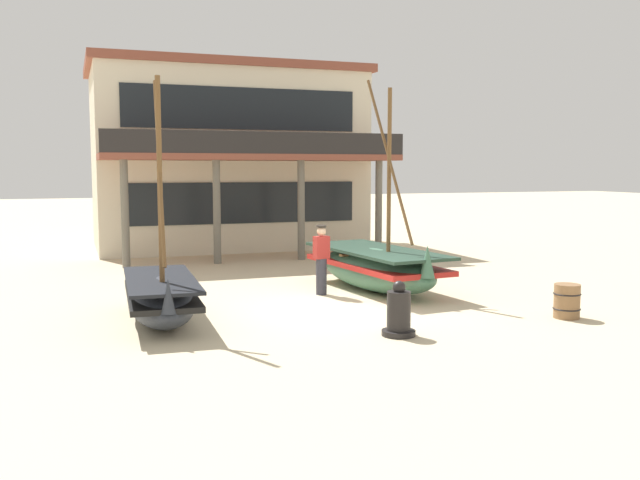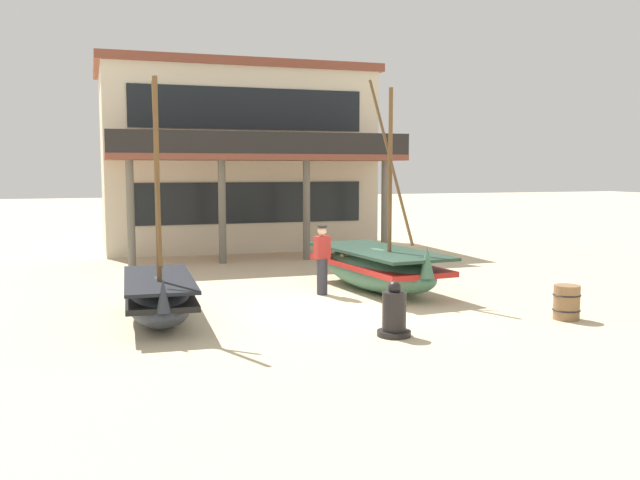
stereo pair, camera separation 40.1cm
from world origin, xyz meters
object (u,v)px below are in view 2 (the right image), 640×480
object	(u,v)px
fishing_boat_near_left	(378,267)
wooden_barrel	(567,302)
harbor_building_main	(234,157)
fisherman_by_hull	(322,260)
capstan_winch	(394,314)
fishing_boat_centre_large	(159,296)

from	to	relation	value
fishing_boat_near_left	wooden_barrel	size ratio (longest dim) A/B	7.49
harbor_building_main	fisherman_by_hull	bearing A→B (deg)	-90.67
fishing_boat_near_left	fisherman_by_hull	xyz separation A→B (m)	(-1.52, -0.13, 0.26)
capstan_winch	wooden_barrel	size ratio (longest dim) A/B	1.45
fishing_boat_centre_large	harbor_building_main	world-z (taller)	harbor_building_main
fishing_boat_near_left	wooden_barrel	distance (m)	4.88
fishing_boat_centre_large	capstan_winch	xyz separation A→B (m)	(3.95, -2.58, -0.10)
fishing_boat_near_left	capstan_winch	xyz separation A→B (m)	(-1.59, -4.47, -0.17)
fisherman_by_hull	harbor_building_main	world-z (taller)	harbor_building_main
wooden_barrel	fishing_boat_near_left	bearing A→B (deg)	118.09
fishing_boat_centre_large	wooden_barrel	xyz separation A→B (m)	(7.83, -2.41, -0.16)
fisherman_by_hull	capstan_winch	world-z (taller)	fisherman_by_hull
fishing_boat_centre_large	fisherman_by_hull	world-z (taller)	fishing_boat_centre_large
fishing_boat_near_left	fishing_boat_centre_large	xyz separation A→B (m)	(-5.54, -1.89, -0.07)
capstan_winch	harbor_building_main	bearing A→B (deg)	89.24
fishing_boat_centre_large	fisherman_by_hull	distance (m)	4.40
fisherman_by_hull	wooden_barrel	world-z (taller)	fisherman_by_hull
fishing_boat_centre_large	wooden_barrel	bearing A→B (deg)	-17.10
fishing_boat_near_left	fishing_boat_centre_large	bearing A→B (deg)	-161.13
fisherman_by_hull	capstan_winch	bearing A→B (deg)	-90.98
fishing_boat_centre_large	fisherman_by_hull	xyz separation A→B (m)	(4.02, 1.76, 0.32)
fisherman_by_hull	capstan_winch	size ratio (longest dim) A/B	1.66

